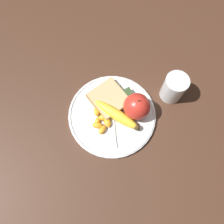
% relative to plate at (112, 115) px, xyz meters
% --- Properties ---
extents(ground_plane, '(3.00, 3.00, 0.00)m').
position_rel_plate_xyz_m(ground_plane, '(0.00, 0.00, -0.01)').
color(ground_plane, '#42281C').
extents(plate, '(0.27, 0.27, 0.01)m').
position_rel_plate_xyz_m(plate, '(0.00, 0.00, 0.00)').
color(plate, silver).
rests_on(plate, ground_plane).
extents(juice_glass, '(0.07, 0.07, 0.09)m').
position_rel_plate_xyz_m(juice_glass, '(0.02, 0.20, 0.03)').
color(juice_glass, silver).
rests_on(juice_glass, ground_plane).
extents(apple, '(0.08, 0.08, 0.09)m').
position_rel_plate_xyz_m(apple, '(0.02, 0.07, 0.04)').
color(apple, red).
rests_on(apple, plate).
extents(banana, '(0.15, 0.10, 0.03)m').
position_rel_plate_xyz_m(banana, '(0.01, 0.01, 0.02)').
color(banana, yellow).
rests_on(banana, plate).
extents(bread_slice, '(0.12, 0.12, 0.02)m').
position_rel_plate_xyz_m(bread_slice, '(-0.05, 0.01, 0.02)').
color(bread_slice, olive).
rests_on(bread_slice, plate).
extents(fork, '(0.16, 0.08, 0.00)m').
position_rel_plate_xyz_m(fork, '(0.00, -0.00, 0.01)').
color(fork, silver).
rests_on(fork, plate).
extents(jam_packet, '(0.04, 0.03, 0.02)m').
position_rel_plate_xyz_m(jam_packet, '(-0.03, 0.07, 0.01)').
color(jam_packet, silver).
rests_on(jam_packet, plate).
extents(orange_segment_0, '(0.03, 0.04, 0.02)m').
position_rel_plate_xyz_m(orange_segment_0, '(-0.03, -0.02, 0.01)').
color(orange_segment_0, orange).
rests_on(orange_segment_0, plate).
extents(orange_segment_1, '(0.03, 0.03, 0.01)m').
position_rel_plate_xyz_m(orange_segment_1, '(0.00, -0.05, 0.01)').
color(orange_segment_1, orange).
rests_on(orange_segment_1, plate).
extents(orange_segment_2, '(0.04, 0.02, 0.02)m').
position_rel_plate_xyz_m(orange_segment_2, '(0.02, -0.02, 0.01)').
color(orange_segment_2, orange).
rests_on(orange_segment_2, plate).
extents(orange_segment_3, '(0.03, 0.04, 0.02)m').
position_rel_plate_xyz_m(orange_segment_3, '(0.01, -0.06, 0.01)').
color(orange_segment_3, orange).
rests_on(orange_segment_3, plate).
extents(orange_segment_4, '(0.03, 0.03, 0.02)m').
position_rel_plate_xyz_m(orange_segment_4, '(-0.03, -0.04, 0.01)').
color(orange_segment_4, orange).
rests_on(orange_segment_4, plate).
extents(orange_segment_5, '(0.03, 0.04, 0.02)m').
position_rel_plate_xyz_m(orange_segment_5, '(-0.00, -0.03, 0.01)').
color(orange_segment_5, orange).
rests_on(orange_segment_5, plate).
extents(orange_segment_6, '(0.03, 0.03, 0.02)m').
position_rel_plate_xyz_m(orange_segment_6, '(0.03, -0.05, 0.01)').
color(orange_segment_6, orange).
rests_on(orange_segment_6, plate).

